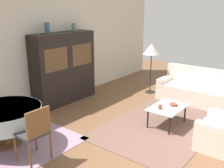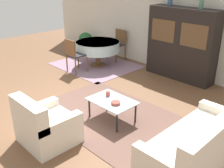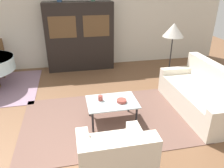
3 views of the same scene
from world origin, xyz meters
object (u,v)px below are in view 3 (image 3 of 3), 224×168
Objects in this scene: armchair at (114,162)px; floor_lamp at (173,32)px; cup at (100,98)px; couch at (202,96)px; coffee_table at (112,103)px; display_cabinet at (80,37)px; bowl at (122,101)px.

floor_lamp reaches higher than armchair.
floor_lamp is 2.48m from cup.
couch is 20.01× the size of cup.
coffee_table is at bearing -21.08° from cup.
display_cabinet reaches higher than couch.
couch is 2.43m from armchair.
bowl is (-1.58, -1.48, -0.82)m from floor_lamp.
armchair is 1.32m from coffee_table.
couch is 2.24× the size of armchair.
floor_lamp is 15.24× the size of cup.
cup is at bearing -87.20° from display_cabinet.
floor_lamp is at bearing -34.28° from display_cabinet.
display_cabinet is at bearing 145.72° from floor_lamp.
couch is at bearing 33.19° from armchair.
armchair is (-2.03, -1.33, 0.00)m from couch.
display_cabinet is 1.26× the size of floor_lamp.
armchair is 5.06× the size of bowl.
coffee_table is (0.24, 1.29, 0.06)m from armchair.
cup is at bearing -145.20° from floor_lamp.
coffee_table is 0.60× the size of floor_lamp.
coffee_table is at bearing 91.17° from couch.
bowl is (0.48, -2.89, -0.48)m from display_cabinet.
floor_lamp reaches higher than cup.
couch is 3.55m from display_cabinet.
display_cabinet reaches higher than coffee_table.
cup is (-0.19, 0.07, 0.09)m from coffee_table.
coffee_table is at bearing 158.57° from bowl.
display_cabinet is 2.52m from floor_lamp.
cup is (0.13, -2.75, -0.46)m from display_cabinet.
couch reaches higher than bowl.
cup is 0.38m from bowl.
coffee_table is 0.48× the size of display_cabinet.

